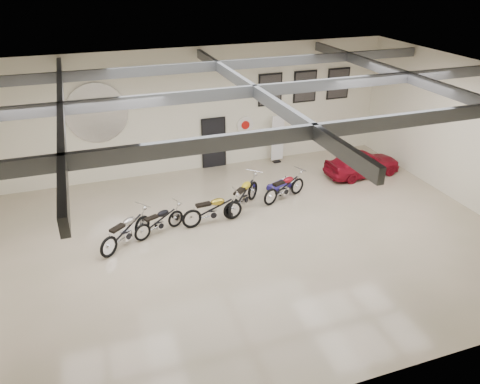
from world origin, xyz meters
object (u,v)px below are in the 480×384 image
object	(u,v)px
motorcycle_silver	(125,230)
banner_stand	(278,140)
vintage_car	(362,163)
motorcycle_red	(284,187)
motorcycle_black	(159,221)
motorcycle_gold	(212,209)
go_kart	(284,182)
motorcycle_yellow	(244,194)

from	to	relation	value
motorcycle_silver	banner_stand	bearing A→B (deg)	-6.05
vintage_car	motorcycle_red	bearing A→B (deg)	99.68
motorcycle_black	motorcycle_red	bearing A→B (deg)	-13.09
motorcycle_silver	motorcycle_gold	size ratio (longest dim) A/B	1.00
go_kart	vintage_car	distance (m)	3.52
motorcycle_black	go_kart	distance (m)	5.41
motorcycle_silver	motorcycle_yellow	world-z (taller)	motorcycle_yellow
motorcycle_gold	motorcycle_red	distance (m)	3.09
motorcycle_gold	motorcycle_yellow	world-z (taller)	motorcycle_yellow
banner_stand	vintage_car	world-z (taller)	banner_stand
motorcycle_gold	go_kart	world-z (taller)	motorcycle_gold
motorcycle_gold	go_kart	distance (m)	3.73
banner_stand	motorcycle_gold	world-z (taller)	banner_stand
motorcycle_yellow	go_kart	world-z (taller)	motorcycle_yellow
banner_stand	motorcycle_gold	distance (m)	5.86
banner_stand	motorcycle_red	xyz separation A→B (m)	(-1.15, -3.32, -0.50)
motorcycle_red	banner_stand	bearing A→B (deg)	50.17
motorcycle_black	vintage_car	size ratio (longest dim) A/B	0.57
motorcycle_gold	motorcycle_yellow	xyz separation A→B (m)	(1.33, 0.64, 0.03)
banner_stand	motorcycle_black	size ratio (longest dim) A/B	1.12
motorcycle_gold	vintage_car	distance (m)	7.07
go_kart	vintage_car	world-z (taller)	vintage_car
motorcycle_gold	go_kart	bearing A→B (deg)	21.25
motorcycle_black	motorcycle_gold	xyz separation A→B (m)	(1.79, 0.05, 0.07)
motorcycle_yellow	motorcycle_black	bearing A→B (deg)	148.08
motorcycle_yellow	vintage_car	xyz separation A→B (m)	(5.52, 1.09, -0.03)
motorcycle_black	vintage_car	world-z (taller)	vintage_car
go_kart	motorcycle_gold	bearing A→B (deg)	-178.31
motorcycle_yellow	vintage_car	world-z (taller)	motorcycle_yellow
motorcycle_silver	go_kart	bearing A→B (deg)	-21.04
motorcycle_gold	motorcycle_silver	bearing A→B (deg)	-176.51
motorcycle_silver	motorcycle_black	world-z (taller)	motorcycle_silver
motorcycle_yellow	go_kart	xyz separation A→B (m)	(2.02, 0.97, -0.30)
motorcycle_silver	motorcycle_red	distance (m)	5.99
motorcycle_yellow	motorcycle_red	size ratio (longest dim) A/B	1.11
banner_stand	motorcycle_black	distance (m)	7.27
motorcycle_red	vintage_car	bearing A→B (deg)	-7.40
motorcycle_silver	motorcycle_yellow	xyz separation A→B (m)	(4.22, 1.05, 0.03)
motorcycle_silver	vintage_car	size ratio (longest dim) A/B	0.66
banner_stand	motorcycle_black	bearing A→B (deg)	-148.04
motorcycle_silver	motorcycle_red	bearing A→B (deg)	-27.25
motorcycle_black	motorcycle_yellow	xyz separation A→B (m)	(3.12, 0.69, 0.10)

